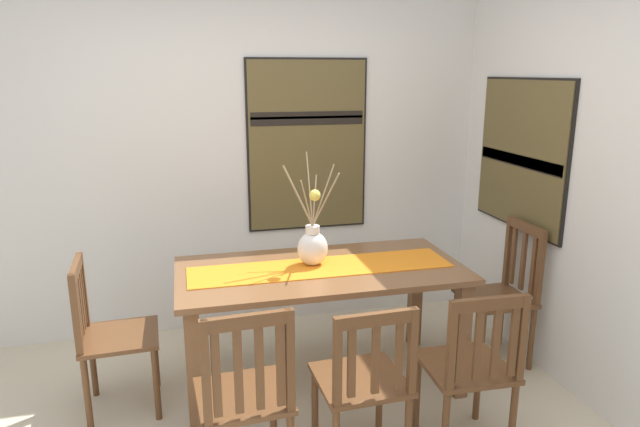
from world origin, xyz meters
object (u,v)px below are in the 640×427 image
(chair_1, at_px, (108,332))
(painting_on_side_wall, at_px, (522,155))
(chair_2, at_px, (364,382))
(chair_3, at_px, (471,367))
(centerpiece_vase, at_px, (313,244))
(dining_table, at_px, (321,286))
(chair_4, at_px, (245,395))
(chair_0, at_px, (503,292))
(painting_on_back_wall, at_px, (307,145))

(chair_1, relative_size, painting_on_side_wall, 0.90)
(chair_2, height_order, chair_3, chair_3)
(centerpiece_vase, distance_m, chair_2, 0.96)
(dining_table, relative_size, centerpiece_vase, 2.55)
(chair_4, bearing_deg, chair_2, 0.91)
(chair_0, bearing_deg, chair_3, -129.73)
(chair_2, relative_size, painting_on_side_wall, 0.88)
(painting_on_side_wall, bearing_deg, chair_2, -144.38)
(chair_3, relative_size, painting_on_back_wall, 0.71)
(dining_table, distance_m, painting_on_back_wall, 1.23)
(painting_on_back_wall, bearing_deg, painting_on_side_wall, -29.81)
(chair_2, distance_m, chair_4, 0.57)
(chair_1, distance_m, chair_2, 1.49)
(chair_2, xyz_separation_m, chair_3, (0.56, -0.01, 0.01))
(painting_on_side_wall, bearing_deg, chair_1, -175.39)
(dining_table, height_order, painting_on_side_wall, painting_on_side_wall)
(chair_2, bearing_deg, chair_3, -1.37)
(dining_table, height_order, chair_2, chair_2)
(dining_table, relative_size, chair_3, 1.89)
(chair_1, relative_size, chair_3, 1.01)
(painting_on_side_wall, bearing_deg, painting_on_back_wall, 150.19)
(chair_4, height_order, painting_on_side_wall, painting_on_side_wall)
(chair_1, bearing_deg, centerpiece_vase, 1.91)
(dining_table, xyz_separation_m, chair_3, (0.57, -0.82, -0.17))
(chair_2, relative_size, painting_on_back_wall, 0.70)
(chair_1, xyz_separation_m, chair_3, (1.80, -0.83, -0.01))
(centerpiece_vase, distance_m, chair_4, 1.09)
(dining_table, xyz_separation_m, painting_on_side_wall, (1.45, 0.23, 0.72))
(dining_table, bearing_deg, centerpiece_vase, 125.11)
(chair_4, xyz_separation_m, painting_on_back_wall, (0.70, 1.80, 0.89))
(chair_2, height_order, painting_on_back_wall, painting_on_back_wall)
(chair_0, height_order, painting_on_back_wall, painting_on_back_wall)
(centerpiece_vase, xyz_separation_m, painting_on_back_wall, (0.18, 0.93, 0.47))
(chair_4, bearing_deg, chair_3, -0.22)
(chair_3, relative_size, painting_on_side_wall, 0.89)
(chair_4, relative_size, painting_on_side_wall, 0.93)
(dining_table, distance_m, painting_on_side_wall, 1.64)
(chair_4, bearing_deg, chair_0, 24.22)
(centerpiece_vase, height_order, chair_3, centerpiece_vase)
(chair_1, distance_m, chair_3, 1.99)
(chair_4, distance_m, painting_on_back_wall, 2.12)
(dining_table, xyz_separation_m, chair_0, (1.25, 0.00, -0.16))
(chair_2, bearing_deg, chair_4, -179.09)
(chair_0, height_order, chair_3, chair_0)
(chair_3, relative_size, chair_4, 0.96)
(painting_on_back_wall, xyz_separation_m, painting_on_side_wall, (1.31, -0.75, -0.01))
(dining_table, relative_size, chair_0, 1.79)
(centerpiece_vase, relative_size, painting_on_side_wall, 0.66)
(chair_3, height_order, painting_on_side_wall, painting_on_side_wall)
(chair_1, xyz_separation_m, chair_2, (1.25, -0.82, -0.02))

